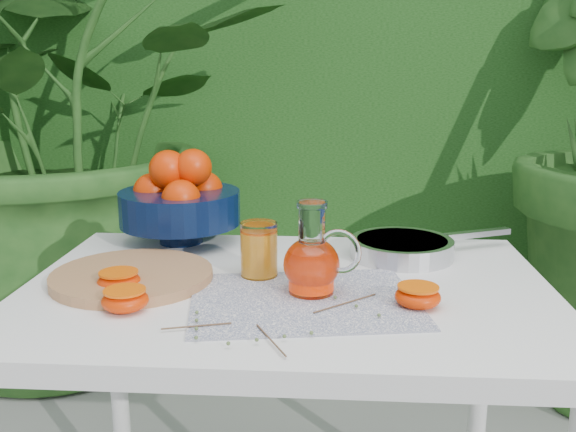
# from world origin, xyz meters

# --- Properties ---
(hedge_backdrop) EXTENTS (8.00, 1.65, 2.50)m
(hedge_backdrop) POSITION_xyz_m (0.06, 2.06, 1.19)
(hedge_backdrop) COLOR #174012
(hedge_backdrop) RESTS_ON ground
(potted_plant_left) EXTENTS (2.48, 2.48, 1.96)m
(potted_plant_left) POSITION_xyz_m (-1.09, 1.29, 0.98)
(potted_plant_left) COLOR #22501B
(potted_plant_left) RESTS_ON ground
(white_table) EXTENTS (1.00, 0.70, 0.75)m
(white_table) POSITION_xyz_m (-0.15, 0.01, 0.67)
(white_table) COLOR white
(white_table) RESTS_ON ground
(placemat) EXTENTS (0.44, 0.37, 0.00)m
(placemat) POSITION_xyz_m (-0.11, -0.07, 0.75)
(placemat) COLOR #0D1B4B
(placemat) RESTS_ON white_table
(cutting_board) EXTENTS (0.40, 0.40, 0.02)m
(cutting_board) POSITION_xyz_m (-0.45, 0.02, 0.76)
(cutting_board) COLOR #A8774C
(cutting_board) RESTS_ON white_table
(fruit_bowl) EXTENTS (0.35, 0.35, 0.22)m
(fruit_bowl) POSITION_xyz_m (-0.42, 0.30, 0.85)
(fruit_bowl) COLOR black
(fruit_bowl) RESTS_ON white_table
(juice_pitcher) EXTENTS (0.16, 0.13, 0.17)m
(juice_pitcher) POSITION_xyz_m (-0.10, -0.03, 0.81)
(juice_pitcher) COLOR white
(juice_pitcher) RESTS_ON white_table
(juice_tumbler) EXTENTS (0.09, 0.09, 0.11)m
(juice_tumbler) POSITION_xyz_m (-0.20, 0.06, 0.80)
(juice_tumbler) COLOR white
(juice_tumbler) RESTS_ON white_table
(saute_pan) EXTENTS (0.40, 0.29, 0.04)m
(saute_pan) POSITION_xyz_m (0.09, 0.21, 0.77)
(saute_pan) COLOR silver
(saute_pan) RESTS_ON white_table
(orange_halves) EXTENTS (0.64, 0.19, 0.04)m
(orange_halves) POSITION_xyz_m (-0.26, -0.08, 0.77)
(orange_halves) COLOR #D93902
(orange_halves) RESTS_ON white_table
(thyme_sprigs) EXTENTS (0.35, 0.28, 0.01)m
(thyme_sprigs) POSITION_xyz_m (-0.15, -0.18, 0.76)
(thyme_sprigs) COLOR brown
(thyme_sprigs) RESTS_ON white_table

